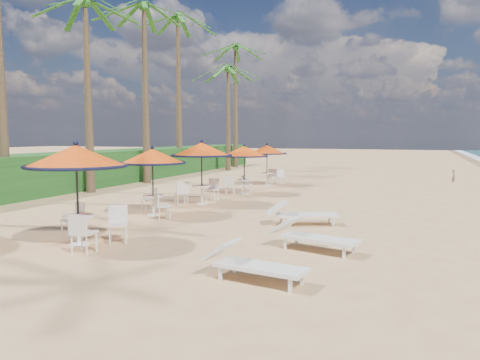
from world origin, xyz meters
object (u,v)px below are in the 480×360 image
object	(u,v)px
lounger_mid	(311,235)
station_1	(153,163)
lounger_near	(250,263)
lounger_far	(300,213)
station_3	(244,156)
station_4	(268,155)
station_0	(79,169)
station_2	(201,155)

from	to	relation	value
lounger_mid	station_1	bearing A→B (deg)	170.35
lounger_near	lounger_far	distance (m)	5.62
station_3	lounger_far	xyz separation A→B (m)	(4.14, -6.32, -1.39)
station_4	lounger_far	xyz separation A→B (m)	(4.24, -10.41, -1.28)
station_0	lounger_far	distance (m)	6.42
station_1	lounger_far	distance (m)	5.15
station_1	lounger_near	world-z (taller)	station_1
station_3	station_4	world-z (taller)	station_3
station_4	lounger_near	world-z (taller)	station_4
station_4	lounger_near	xyz separation A→B (m)	(4.67, -16.02, -1.30)
station_1	station_4	xyz separation A→B (m)	(0.70, 10.55, -0.14)
station_1	lounger_far	xyz separation A→B (m)	(4.95, 0.14, -1.42)
lounger_near	lounger_far	size ratio (longest dim) A/B	0.95
station_3	station_0	bearing A→B (deg)	-91.35
station_0	station_2	distance (m)	7.27
station_0	lounger_mid	distance (m)	5.77
station_0	station_4	distance (m)	14.85
station_2	station_4	world-z (taller)	station_2
station_0	lounger_mid	world-z (taller)	station_0
station_1	lounger_far	bearing A→B (deg)	1.67
lounger_near	station_4	bearing A→B (deg)	115.77
station_1	station_3	world-z (taller)	station_1
station_0	lounger_near	distance (m)	5.19
station_2	station_1	bearing A→B (deg)	-96.58
station_1	lounger_mid	size ratio (longest dim) A/B	1.06
lounger_near	station_1	bearing A→B (deg)	144.04
station_1	station_2	xyz separation A→B (m)	(0.34, 2.97, 0.13)
station_4	lounger_far	bearing A→B (deg)	-67.82
station_3	lounger_far	bearing A→B (deg)	-56.80
lounger_near	lounger_mid	distance (m)	2.71
station_4	lounger_near	bearing A→B (deg)	-73.74
station_0	station_2	xyz separation A→B (m)	(-0.21, 7.26, 0.04)
lounger_mid	lounger_far	xyz separation A→B (m)	(-0.97, 2.95, 0.00)
station_2	lounger_near	world-z (taller)	station_2
station_0	station_1	bearing A→B (deg)	97.39
station_0	lounger_near	bearing A→B (deg)	-13.69
station_3	station_1	bearing A→B (deg)	-97.14
station_3	lounger_far	distance (m)	7.68
lounger_mid	station_0	bearing A→B (deg)	-148.82
station_2	station_4	size ratio (longest dim) A/B	1.12
station_0	lounger_far	world-z (taller)	station_0
station_4	lounger_mid	distance (m)	14.40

